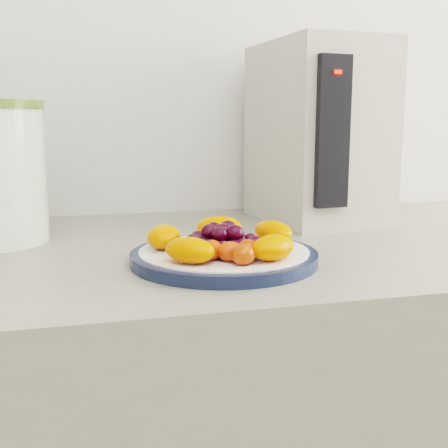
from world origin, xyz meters
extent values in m
cube|color=silver|center=(0.00, 1.51, 1.30)|extent=(3.50, 0.02, 2.60)
cylinder|color=#121D36|center=(-0.04, 1.08, 0.91)|extent=(0.23, 0.23, 0.01)
cylinder|color=white|center=(-0.04, 1.08, 0.91)|extent=(0.21, 0.21, 0.02)
cube|color=#BDB2A2|center=(0.20, 1.34, 1.05)|extent=(0.20, 0.26, 0.31)
cube|color=black|center=(0.17, 1.21, 1.06)|extent=(0.05, 0.02, 0.23)
cube|color=#FF0C05|center=(0.17, 1.20, 1.15)|extent=(0.01, 0.01, 0.01)
ellipsoid|color=#FB5500|center=(0.04, 1.10, 0.93)|extent=(0.06, 0.07, 0.03)
ellipsoid|color=#FB5500|center=(-0.02, 1.16, 0.93)|extent=(0.07, 0.05, 0.03)
ellipsoid|color=#FB5500|center=(-0.11, 1.11, 0.93)|extent=(0.06, 0.07, 0.03)
ellipsoid|color=#FB5500|center=(-0.09, 1.03, 0.93)|extent=(0.07, 0.07, 0.03)
ellipsoid|color=#FB5500|center=(0.01, 1.02, 0.93)|extent=(0.07, 0.07, 0.03)
ellipsoid|color=black|center=(-0.04, 1.08, 0.93)|extent=(0.02, 0.02, 0.02)
ellipsoid|color=black|center=(-0.02, 1.08, 0.93)|extent=(0.02, 0.02, 0.02)
ellipsoid|color=black|center=(-0.03, 1.10, 0.93)|extent=(0.02, 0.02, 0.02)
ellipsoid|color=black|center=(-0.05, 1.10, 0.93)|extent=(0.02, 0.02, 0.02)
ellipsoid|color=black|center=(-0.06, 1.08, 0.93)|extent=(0.02, 0.02, 0.02)
ellipsoid|color=black|center=(-0.05, 1.06, 0.93)|extent=(0.02, 0.02, 0.02)
ellipsoid|color=black|center=(-0.03, 1.06, 0.93)|extent=(0.02, 0.02, 0.02)
ellipsoid|color=black|center=(0.00, 1.09, 0.93)|extent=(0.02, 0.02, 0.02)
ellipsoid|color=black|center=(-0.01, 1.11, 0.93)|extent=(0.02, 0.02, 0.02)
ellipsoid|color=black|center=(-0.03, 1.12, 0.93)|extent=(0.02, 0.02, 0.02)
ellipsoid|color=black|center=(-0.05, 1.12, 0.93)|extent=(0.02, 0.02, 0.02)
ellipsoid|color=black|center=(-0.06, 1.11, 0.93)|extent=(0.02, 0.02, 0.02)
ellipsoid|color=black|center=(-0.07, 1.09, 0.93)|extent=(0.02, 0.02, 0.02)
ellipsoid|color=black|center=(-0.07, 1.07, 0.93)|extent=(0.02, 0.02, 0.02)
ellipsoid|color=black|center=(-0.06, 1.05, 0.93)|extent=(0.02, 0.02, 0.02)
ellipsoid|color=black|center=(-0.05, 1.04, 0.93)|extent=(0.02, 0.02, 0.02)
ellipsoid|color=black|center=(-0.03, 1.04, 0.93)|extent=(0.02, 0.02, 0.02)
ellipsoid|color=black|center=(-0.01, 1.05, 0.93)|extent=(0.02, 0.02, 0.02)
ellipsoid|color=black|center=(0.00, 1.07, 0.93)|extent=(0.02, 0.02, 0.02)
ellipsoid|color=black|center=(-0.04, 1.08, 0.94)|extent=(0.02, 0.02, 0.02)
ellipsoid|color=black|center=(-0.03, 1.10, 0.94)|extent=(0.02, 0.02, 0.02)
ellipsoid|color=black|center=(-0.05, 1.10, 0.94)|extent=(0.02, 0.02, 0.02)
ellipsoid|color=black|center=(-0.05, 1.08, 0.94)|extent=(0.02, 0.02, 0.02)
ellipsoid|color=black|center=(-0.05, 1.06, 0.94)|extent=(0.02, 0.02, 0.02)
ellipsoid|color=black|center=(-0.03, 1.06, 0.94)|extent=(0.02, 0.02, 0.02)
ellipsoid|color=red|center=(-0.04, 1.02, 0.93)|extent=(0.03, 0.03, 0.02)
ellipsoid|color=red|center=(-0.02, 1.03, 0.93)|extent=(0.04, 0.04, 0.02)
ellipsoid|color=red|center=(-0.03, 1.00, 0.93)|extent=(0.04, 0.04, 0.02)
ellipsoid|color=red|center=(-0.06, 1.03, 0.93)|extent=(0.04, 0.04, 0.02)
camera|label=1|loc=(-0.21, 0.42, 1.08)|focal=45.00mm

